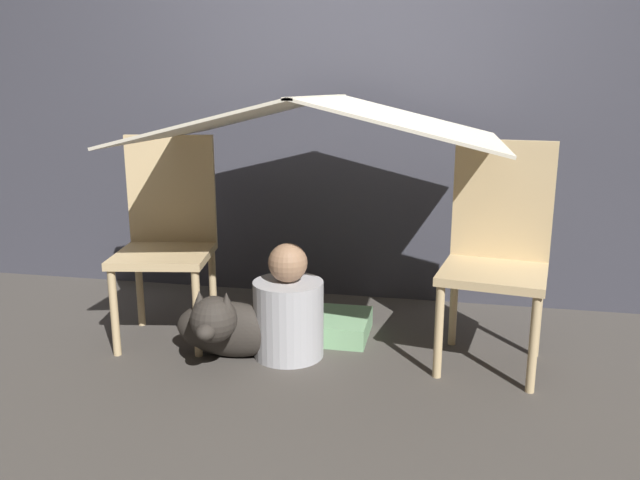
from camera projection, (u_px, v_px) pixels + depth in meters
The scene contains 8 objects.
ground_plane at pixel (316, 360), 2.79m from camera, with size 8.80×8.80×0.00m, color #47423D.
wall_back at pixel (351, 76), 3.40m from camera, with size 7.00×0.05×2.50m.
chair_left at pixel (168, 232), 2.99m from camera, with size 0.50×0.50×0.97m.
chair_right at pixel (497, 247), 2.69m from camera, with size 0.50×0.50×0.97m.
sheet_canopy at pixel (320, 118), 2.63m from camera, with size 1.50×1.11×0.19m.
person_front at pixel (288, 311), 2.80m from camera, with size 0.32×0.32×0.52m.
dog at pixel (226, 326), 2.75m from camera, with size 0.50×0.42×0.37m.
floor_cushion at pixel (323, 325), 3.07m from camera, with size 0.45×0.36×0.10m.
Camera 1 is at (0.53, -2.53, 1.18)m, focal length 35.00 mm.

